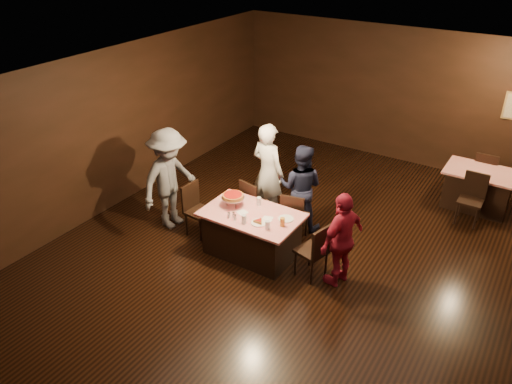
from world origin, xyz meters
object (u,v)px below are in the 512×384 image
diner_navy_hoodie (301,187)px  glass_back (259,201)px  chair_end_left (199,211)px  glass_front_left (244,219)px  plate_empty (286,219)px  pizza_stand (233,196)px  chair_back_far (485,173)px  glass_amber (282,222)px  diner_grey_knit (170,179)px  chair_end_right (312,250)px  diner_red_shirt (342,239)px  diner_white_jacket (268,172)px  chair_far_left (256,203)px  chair_back_near (471,200)px  glass_front_right (267,225)px  back_table (478,189)px  chair_far_right (295,216)px  main_table (252,233)px

diner_navy_hoodie → glass_back: diner_navy_hoodie is taller
chair_end_left → glass_front_left: 1.24m
plate_empty → diner_navy_hoodie: bearing=105.1°
glass_front_left → pizza_stand: bearing=142.1°
glass_back → chair_back_far: bearing=53.7°
plate_empty → glass_amber: glass_amber is taller
diner_grey_knit → plate_empty: (2.26, 0.17, -0.16)m
diner_grey_knit → glass_amber: (2.31, -0.03, -0.10)m
chair_back_far → diner_navy_hoodie: 4.02m
chair_end_left → pizza_stand: pizza_stand is taller
diner_grey_knit → plate_empty: diner_grey_knit is taller
chair_end_right → diner_navy_hoodie: 1.47m
diner_red_shirt → glass_front_left: 1.54m
diner_white_jacket → chair_far_left: bearing=97.6°
chair_back_near → glass_back: 3.94m
chair_end_right → diner_grey_knit: size_ratio=0.51×
chair_back_near → chair_end_right: bearing=-120.5°
chair_far_left → chair_back_far: (3.24, 3.50, 0.00)m
diner_white_jacket → glass_front_left: (0.43, -1.44, -0.09)m
chair_end_left → glass_front_right: 1.61m
back_table → diner_navy_hoodie: size_ratio=0.81×
chair_far_right → diner_grey_knit: (-2.11, -0.77, 0.46)m
chair_far_left → diner_grey_knit: (-1.31, -0.77, 0.46)m
back_table → chair_far_left: size_ratio=1.37×
diner_navy_hoodie → chair_back_near: bearing=-159.0°
main_table → diner_navy_hoodie: size_ratio=1.00×
back_table → diner_navy_hoodie: bearing=-136.1°
chair_end_right → diner_red_shirt: diner_red_shirt is taller
diner_grey_knit → chair_end_left: bearing=-83.3°
chair_far_right → chair_back_near: (2.44, 2.20, 0.00)m
diner_white_jacket → glass_front_left: size_ratio=13.35×
chair_back_near → back_table: bearing=90.1°
main_table → glass_back: size_ratio=11.43×
chair_back_far → glass_front_right: chair_back_far is taller
chair_end_right → back_table: bearing=169.2°
main_table → back_table: 4.62m
chair_far_left → glass_amber: bearing=153.5°
chair_far_right → glass_back: 0.73m
chair_end_right → plate_empty: chair_end_right is taller
chair_end_left → plate_empty: chair_end_left is taller
diner_white_jacket → glass_front_left: 1.50m
chair_far_right → pizza_stand: size_ratio=2.50×
diner_grey_knit → plate_empty: 2.28m
diner_white_jacket → diner_red_shirt: size_ratio=1.20×
main_table → chair_far_left: (-0.40, 0.75, 0.09)m
main_table → glass_back: glass_back is taller
plate_empty → glass_back: bearing=166.0°
chair_end_left → diner_grey_knit: diner_grey_knit is taller
chair_end_left → glass_amber: chair_end_left is taller
chair_far_right → chair_back_far: bearing=-135.7°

